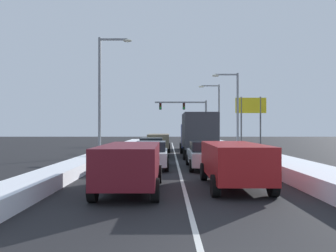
{
  "coord_description": "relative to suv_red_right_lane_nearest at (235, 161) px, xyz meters",
  "views": [
    {
      "loc": [
        -0.6,
        -4.69,
        2.28
      ],
      "look_at": [
        -0.7,
        29.67,
        2.46
      ],
      "focal_mm": 34.55,
      "sensor_mm": 36.0,
      "label": 1
    }
  ],
  "objects": [
    {
      "name": "suv_maroon_center_lane_nearest",
      "position": [
        -3.85,
        -0.75,
        0.0
      ],
      "size": [
        2.16,
        4.9,
        1.67
      ],
      "color": "maroon",
      "rests_on": "ground"
    },
    {
      "name": "suv_red_right_lane_nearest",
      "position": [
        0.0,
        0.0,
        0.0
      ],
      "size": [
        2.16,
        4.9,
        1.67
      ],
      "color": "maroon",
      "rests_on": "ground"
    },
    {
      "name": "street_lamp_right_mid",
      "position": [
        3.5,
        28.05,
        3.61
      ],
      "size": [
        2.66,
        0.36,
        7.67
      ],
      "color": "gray",
      "rests_on": "ground"
    },
    {
      "name": "box_truck_right_lane_third",
      "position": [
        -0.18,
        12.95,
        0.88
      ],
      "size": [
        2.53,
        7.2,
        3.36
      ],
      "color": "navy",
      "rests_on": "ground"
    },
    {
      "name": "sedan_green_center_lane_third",
      "position": [
        -3.74,
        12.1,
        -0.25
      ],
      "size": [
        2.0,
        4.5,
        1.51
      ],
      "color": "#1E5633",
      "rests_on": "ground"
    },
    {
      "name": "roadside_sign_right",
      "position": [
        6.13,
        21.28,
        3.0
      ],
      "size": [
        3.2,
        0.16,
        5.5
      ],
      "color": "#59595B",
      "rests_on": "ground"
    },
    {
      "name": "suv_tan_center_lane_fourth",
      "position": [
        -3.39,
        18.42,
        0.0
      ],
      "size": [
        2.16,
        4.9,
        1.67
      ],
      "color": "#937F60",
      "rests_on": "ground"
    },
    {
      "name": "traffic_light_gantry",
      "position": [
        0.66,
        34.34,
        3.48
      ],
      "size": [
        7.54,
        0.47,
        6.2
      ],
      "color": "slate",
      "rests_on": "ground"
    },
    {
      "name": "street_lamp_right_near",
      "position": [
        4.02,
        19.65,
        3.62
      ],
      "size": [
        2.66,
        0.36,
        7.7
      ],
      "color": "gray",
      "rests_on": "ground"
    },
    {
      "name": "street_lamp_left_mid",
      "position": [
        -7.58,
        13.09,
        4.51
      ],
      "size": [
        2.66,
        0.36,
        9.39
      ],
      "color": "gray",
      "rests_on": "ground"
    },
    {
      "name": "sedan_gray_right_lane_fourth",
      "position": [
        -0.25,
        21.11,
        -0.25
      ],
      "size": [
        2.0,
        4.5,
        1.51
      ],
      "color": "slate",
      "rests_on": "ground"
    },
    {
      "name": "ground_plane",
      "position": [
        -1.91,
        9.16,
        -1.02
      ],
      "size": [
        120.0,
        120.0,
        0.0
      ],
      "primitive_type": "plane",
      "color": "black"
    },
    {
      "name": "snow_bank_left_shoulder",
      "position": [
        -7.21,
        13.36,
        -0.74
      ],
      "size": [
        1.43,
        46.18,
        0.55
      ],
      "primitive_type": "cube",
      "color": "white",
      "rests_on": "ground"
    },
    {
      "name": "sedan_silver_right_lane_second",
      "position": [
        -0.42,
        5.73,
        -0.25
      ],
      "size": [
        2.0,
        4.5,
        1.51
      ],
      "color": "#B7BABF",
      "rests_on": "ground"
    },
    {
      "name": "snow_bank_right_shoulder",
      "position": [
        3.39,
        13.36,
        -0.69
      ],
      "size": [
        2.19,
        46.18,
        0.65
      ],
      "primitive_type": "cube",
      "color": "white",
      "rests_on": "ground"
    },
    {
      "name": "lane_stripe_between_right_lane_and_center_lane",
      "position": [
        -1.91,
        13.36,
        -1.01
      ],
      "size": [
        0.14,
        46.18,
        0.01
      ],
      "primitive_type": "cube",
      "color": "silver",
      "rests_on": "ground"
    },
    {
      "name": "sedan_white_center_lane_second",
      "position": [
        -3.47,
        5.91,
        -0.25
      ],
      "size": [
        2.0,
        4.5,
        1.51
      ],
      "color": "silver",
      "rests_on": "ground"
    }
  ]
}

